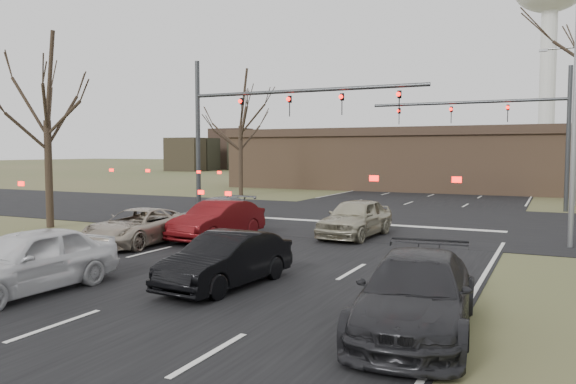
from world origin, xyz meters
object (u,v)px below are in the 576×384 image
car_red_ahead (218,220)px  car_silver_ahead (355,218)px  streetlight_right_far (574,114)px  car_black_hatch (226,260)px  car_white_sedan (27,261)px  mast_arm_far (514,122)px  car_silver_suv (138,227)px  streetlight_right_near (570,85)px  car_charcoal_sedan (416,294)px  car_grey_ahead (218,212)px  mast_arm_near (252,116)px  building (472,159)px

car_red_ahead → car_silver_ahead: bearing=35.4°
streetlight_right_far → car_black_hatch: 28.50m
car_white_sedan → mast_arm_far: bearing=72.6°
car_silver_suv → car_white_sedan: 6.94m
streetlight_right_near → car_black_hatch: streetlight_right_near is taller
car_charcoal_sedan → car_red_ahead: car_red_ahead is taller
car_grey_ahead → mast_arm_near: bearing=92.8°
building → car_charcoal_sedan: bearing=-83.8°
streetlight_right_far → car_charcoal_sedan: size_ratio=2.03×
car_silver_suv → car_red_ahead: 2.94m
streetlight_right_far → car_silver_suv: (-14.27, -22.90, -4.95)m
streetlight_right_near → car_white_sedan: 17.58m
car_white_sedan → car_red_ahead: bearing=94.1°
car_silver_suv → car_white_sedan: size_ratio=1.02×
streetlight_right_near → car_charcoal_sedan: streetlight_right_near is taller
mast_arm_near → car_charcoal_sedan: size_ratio=2.46×
streetlight_right_near → car_silver_suv: size_ratio=2.17×
car_white_sedan → car_red_ahead: (-0.36, 8.75, -0.04)m
mast_arm_far → car_silver_ahead: 15.23m
building → streetlight_right_far: (7.32, -11.00, 2.92)m
streetlight_right_near → car_black_hatch: 13.38m
streetlight_right_near → car_red_ahead: size_ratio=2.26×
mast_arm_near → car_black_hatch: mast_arm_near is taller
car_charcoal_sedan → car_silver_ahead: bearing=108.4°
car_silver_ahead → streetlight_right_near: bearing=10.4°
building → mast_arm_near: bearing=-106.1°
streetlight_right_far → car_silver_ahead: size_ratio=2.26×
streetlight_right_near → mast_arm_near: bearing=167.9°
building → streetlight_right_far: streetlight_right_far is taller
building → car_white_sedan: bearing=-96.5°
car_silver_suv → car_white_sedan: bearing=-74.8°
streetlight_right_near → car_red_ahead: bearing=-162.6°
mast_arm_near → streetlight_right_far: 20.20m
building → streetlight_right_near: streetlight_right_near is taller
car_red_ahead → car_silver_suv: bearing=-128.3°
car_grey_ahead → car_red_ahead: bearing=-56.5°
building → mast_arm_near: mast_arm_near is taller
car_black_hatch → mast_arm_far: bearing=82.8°
car_black_hatch → car_grey_ahead: size_ratio=0.93×
building → car_silver_suv: (-6.95, -33.90, -2.02)m
building → car_silver_suv: building is taller
car_silver_suv → car_charcoal_sedan: size_ratio=0.93×
car_black_hatch → car_silver_ahead: car_silver_ahead is taller
car_charcoal_sedan → car_silver_ahead: size_ratio=1.12×
car_silver_suv → car_charcoal_sedan: bearing=-30.2°
building → car_white_sedan: size_ratio=9.35×
streetlight_right_near → car_white_sedan: (-11.46, -12.44, -4.81)m
building → mast_arm_far: bearing=-74.4°
streetlight_right_far → car_red_ahead: streetlight_right_far is taller
streetlight_right_near → car_red_ahead: (-11.82, -3.69, -4.86)m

